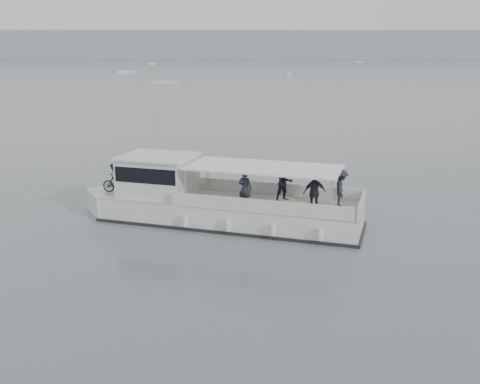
{
  "coord_description": "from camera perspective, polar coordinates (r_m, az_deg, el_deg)",
  "views": [
    {
      "loc": [
        3.26,
        -25.18,
        8.34
      ],
      "look_at": [
        3.74,
        0.29,
        1.6
      ],
      "focal_mm": 40.0,
      "sensor_mm": 36.0,
      "label": 1
    }
  ],
  "objects": [
    {
      "name": "ground",
      "position": [
        26.72,
        -8.04,
        -3.51
      ],
      "size": [
        1400.0,
        1400.0,
        0.0
      ],
      "primitive_type": "plane",
      "color": "slate",
      "rests_on": "ground"
    },
    {
      "name": "moored_fleet",
      "position": [
        227.51,
        -11.34,
        12.54
      ],
      "size": [
        427.82,
        358.21,
        11.0
      ],
      "color": "white",
      "rests_on": "ground"
    },
    {
      "name": "headland",
      "position": [
        585.21,
        -1.44,
        15.38
      ],
      "size": [
        1400.0,
        90.0,
        28.0
      ],
      "primitive_type": "cube",
      "color": "#939EA8",
      "rests_on": "ground"
    },
    {
      "name": "tour_boat",
      "position": [
        26.92,
        -3.68,
        -1.0
      ],
      "size": [
        14.54,
        7.53,
        6.17
      ],
      "rotation": [
        0.0,
        0.0,
        -0.32
      ],
      "color": "white",
      "rests_on": "ground"
    }
  ]
}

